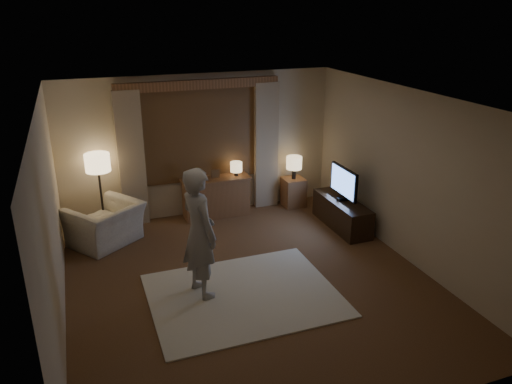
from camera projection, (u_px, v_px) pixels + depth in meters
name	position (u px, v px, depth m)	size (l,w,h in m)	color
room	(239.00, 184.00, 7.08)	(5.04, 5.54, 2.64)	brown
rug	(243.00, 295.00, 6.80)	(2.50, 2.00, 0.02)	beige
sideboard	(216.00, 198.00, 9.25)	(1.20, 0.40, 0.70)	brown
picture_frame	(215.00, 175.00, 9.09)	(0.16, 0.02, 0.20)	brown
plant	(194.00, 175.00, 8.94)	(0.17, 0.13, 0.30)	#999999
table_lamp_sideboard	(236.00, 167.00, 9.18)	(0.22, 0.22, 0.30)	black
floor_lamp	(98.00, 167.00, 8.27)	(0.41, 0.41, 1.41)	black
armchair	(106.00, 224.00, 8.16)	(1.05, 0.92, 0.68)	beige
side_table	(293.00, 192.00, 9.73)	(0.40, 0.40, 0.56)	brown
table_lamp_side	(294.00, 163.00, 9.52)	(0.30, 0.30, 0.44)	black
tv_stand	(342.00, 213.00, 8.81)	(0.45, 1.40, 0.50)	black
tv	(344.00, 183.00, 8.61)	(0.20, 0.83, 0.60)	black
person	(199.00, 233.00, 6.53)	(0.66, 0.43, 1.80)	#A9A39C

